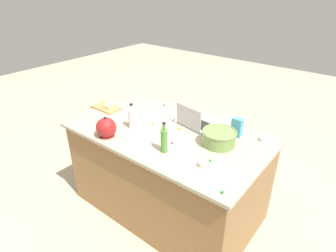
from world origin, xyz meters
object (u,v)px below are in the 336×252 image
(cutting_board, at_px, (107,108))
(ramekin_small, at_px, (203,164))
(kettle, at_px, (106,128))
(laptop, at_px, (194,122))
(mixing_bowl_large, at_px, (219,137))
(candy_bag, at_px, (237,127))
(butter_stick_left, at_px, (109,105))
(bottle_vinegar, at_px, (132,118))
(bottle_olive, at_px, (164,140))
(butter_stick_right, at_px, (107,107))
(ramekin_medium, at_px, (264,139))

(cutting_board, height_order, ramekin_small, ramekin_small)
(kettle, bearing_deg, laptop, -128.25)
(mixing_bowl_large, bearing_deg, candy_bag, -102.48)
(mixing_bowl_large, height_order, butter_stick_left, mixing_bowl_large)
(laptop, height_order, bottle_vinegar, bottle_vinegar)
(butter_stick_left, bearing_deg, cutting_board, 65.95)
(mixing_bowl_large, xyz_separation_m, bottle_vinegar, (0.77, 0.24, 0.03))
(bottle_olive, bearing_deg, butter_stick_right, -14.46)
(ramekin_medium, bearing_deg, mixing_bowl_large, 46.07)
(bottle_olive, height_order, butter_stick_left, bottle_olive)
(laptop, bearing_deg, ramekin_medium, -166.74)
(bottle_vinegar, distance_m, ramekin_medium, 1.18)
(butter_stick_right, bearing_deg, butter_stick_left, -56.27)
(candy_bag, bearing_deg, mixing_bowl_large, 77.52)
(bottle_olive, relative_size, cutting_board, 0.85)
(butter_stick_left, bearing_deg, candy_bag, -167.41)
(cutting_board, distance_m, ramekin_small, 1.39)
(laptop, relative_size, bottle_vinegar, 1.45)
(butter_stick_left, xyz_separation_m, ramekin_small, (-1.35, 0.27, -0.02))
(kettle, bearing_deg, bottle_vinegar, -104.44)
(ramekin_medium, relative_size, candy_bag, 0.42)
(butter_stick_left, bearing_deg, ramekin_small, 168.65)
(mixing_bowl_large, xyz_separation_m, cutting_board, (1.30, 0.10, -0.06))
(candy_bag, bearing_deg, kettle, 38.71)
(kettle, height_order, butter_stick_left, kettle)
(bottle_olive, bearing_deg, laptop, -83.44)
(mixing_bowl_large, bearing_deg, butter_stick_right, 5.44)
(laptop, height_order, mixing_bowl_large, laptop)
(bottle_vinegar, bearing_deg, kettle, 75.56)
(bottle_olive, distance_m, cutting_board, 1.06)
(bottle_vinegar, height_order, candy_bag, bottle_vinegar)
(bottle_olive, relative_size, ramekin_small, 3.69)
(bottle_vinegar, distance_m, candy_bag, 0.94)
(mixing_bowl_large, xyz_separation_m, kettle, (0.84, 0.49, 0.01))
(kettle, distance_m, cutting_board, 0.61)
(bottle_olive, xyz_separation_m, ramekin_medium, (-0.56, -0.66, -0.09))
(kettle, xyz_separation_m, butter_stick_right, (0.42, -0.37, -0.04))
(ramekin_medium, bearing_deg, kettle, 34.81)
(bottle_olive, relative_size, butter_stick_left, 2.37)
(kettle, height_order, cutting_board, kettle)
(cutting_board, height_order, ramekin_medium, ramekin_medium)
(bottle_vinegar, bearing_deg, ramekin_medium, -153.51)
(kettle, height_order, candy_bag, kettle)
(ramekin_small, bearing_deg, bottle_vinegar, -7.51)
(bottle_vinegar, distance_m, butter_stick_left, 0.54)
(butter_stick_left, relative_size, butter_stick_right, 1.00)
(laptop, relative_size, butter_stick_left, 3.13)
(bottle_vinegar, relative_size, kettle, 1.12)
(laptop, xyz_separation_m, butter_stick_right, (0.92, 0.26, -0.01))
(kettle, bearing_deg, cutting_board, -40.37)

